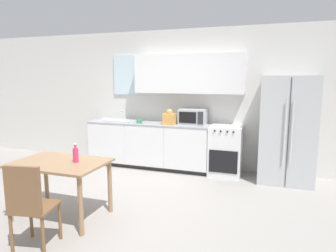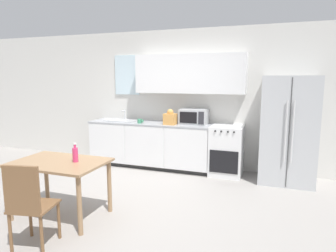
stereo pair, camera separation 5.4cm
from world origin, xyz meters
name	(u,v)px [view 2 (the right image)]	position (x,y,z in m)	size (l,w,h in m)	color
ground_plane	(126,201)	(0.00, 0.00, 0.00)	(12.00, 12.00, 0.00)	gray
wall_back	(175,94)	(0.07, 2.03, 1.45)	(12.00, 0.38, 2.70)	silver
kitchen_counter	(150,144)	(-0.35, 1.73, 0.45)	(2.47, 0.64, 0.89)	#333333
oven_range	(227,150)	(1.17, 1.73, 0.45)	(0.57, 0.65, 0.91)	white
refrigerator	(288,130)	(2.19, 1.67, 0.90)	(0.88, 0.78, 1.80)	silver
kitchen_sink	(122,120)	(-0.99, 1.74, 0.91)	(0.63, 0.38, 0.21)	#B7BABC
microwave	(194,116)	(0.52, 1.82, 1.04)	(0.51, 0.38, 0.29)	#B7BABC
coffee_mug	(140,121)	(-0.50, 1.57, 0.94)	(0.12, 0.09, 0.08)	#3F8C66
grocery_bag_0	(170,118)	(0.11, 1.62, 1.02)	(0.24, 0.21, 0.29)	#DB994C
dining_table	(60,169)	(-0.56, -0.70, 0.62)	(1.15, 0.77, 0.73)	#997551
dining_chair_near	(28,201)	(-0.34, -1.46, 0.54)	(0.47, 0.47, 0.93)	brown
drink_bottle	(75,154)	(-0.36, -0.64, 0.82)	(0.07, 0.07, 0.24)	#DB386B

